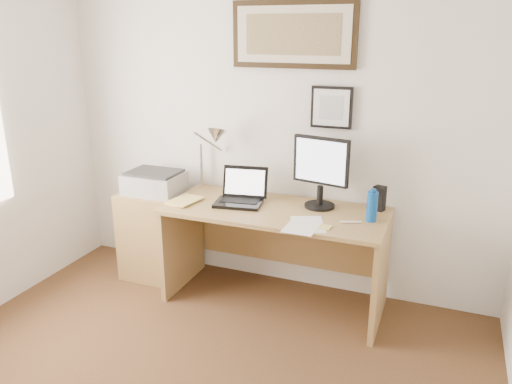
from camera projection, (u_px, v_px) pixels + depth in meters
The scene contains 17 objects.
wall_back at pixel (273, 130), 3.82m from camera, with size 3.50×0.02×2.50m, color white.
side_cabinet at pixel (155, 235), 4.13m from camera, with size 0.50×0.40×0.73m, color olive.
water_bottle at pixel (372, 206), 3.34m from camera, with size 0.07×0.07×0.21m, color #0B479A.
bottle_cap at pixel (373, 190), 3.31m from camera, with size 0.04×0.04×0.02m, color #0B479A.
speaker at pixel (379, 198), 3.55m from camera, with size 0.08×0.07×0.18m, color black.
paper_sheet_a at pixel (308, 224), 3.31m from camera, with size 0.21×0.30×0.00m, color white.
paper_sheet_b at pixel (302, 226), 3.27m from camera, with size 0.21×0.29×0.00m, color white.
sticky_pad at pixel (325, 227), 3.25m from camera, with size 0.08×0.08×0.01m, color #E0C56A.
marker_pen at pixel (351, 222), 3.33m from camera, with size 0.02×0.02×0.14m, color white.
book at pixel (175, 199), 3.79m from camera, with size 0.19×0.25×0.02m, color #E7C86C.
desk at pixel (279, 235), 3.75m from camera, with size 1.60×0.70×0.75m.
laptop at pixel (241, 195), 3.71m from camera, with size 0.37×0.35×0.26m.
lcd_monitor at pixel (321, 169), 3.54m from camera, with size 0.42×0.22×0.52m.
printer at pixel (155, 182), 4.00m from camera, with size 0.44×0.34×0.18m.
desk_lamp at pixel (215, 139), 3.82m from camera, with size 0.29×0.27×0.53m.
picture_large at pixel (293, 34), 3.53m from camera, with size 0.92×0.04×0.47m.
picture_small at pixel (331, 108), 3.58m from camera, with size 0.30×0.03×0.30m.
Camera 1 is at (1.26, -1.57, 1.98)m, focal length 35.00 mm.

